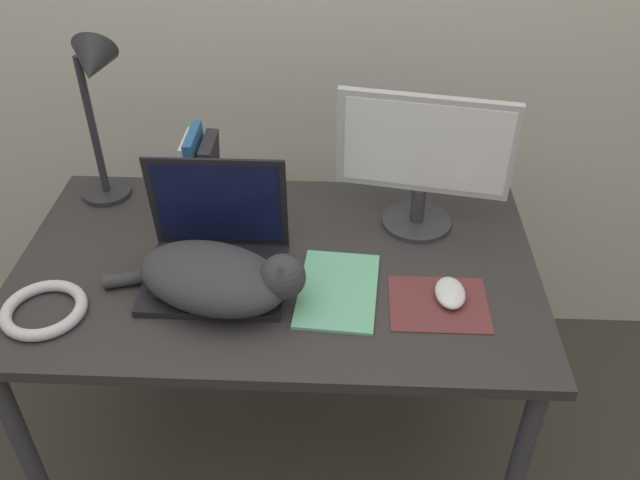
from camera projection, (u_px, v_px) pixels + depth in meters
desk at (277, 289)px, 1.66m from camera, size 1.24×0.73×0.75m
laptop at (216, 256)px, 1.55m from camera, size 0.32×0.26×0.27m
cat at (219, 278)px, 1.48m from camera, size 0.47×0.30×0.14m
external_monitor at (423, 158)px, 1.62m from camera, size 0.42×0.18×0.36m
mousepad at (439, 304)px, 1.50m from camera, size 0.22×0.18×0.00m
computer_mouse at (450, 293)px, 1.50m from camera, size 0.07×0.10×0.03m
book_row at (201, 170)px, 1.77m from camera, size 0.09×0.14×0.20m
desk_lamp at (95, 93)px, 1.64m from camera, size 0.17×0.17×0.46m
cable_coil at (44, 310)px, 1.47m from camera, size 0.18×0.18×0.03m
notepad at (338, 290)px, 1.53m from camera, size 0.20×0.28×0.01m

